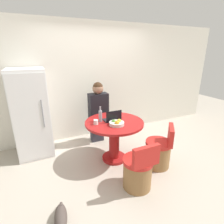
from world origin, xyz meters
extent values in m
plane|color=#B2A899|center=(0.00, 0.00, 0.00)|extent=(12.00, 12.00, 0.00)
cube|color=silver|center=(0.00, 1.46, 1.30)|extent=(7.00, 0.06, 2.60)
cube|color=white|center=(-1.41, 1.07, 0.84)|extent=(0.64, 0.67, 1.69)
cube|color=silver|center=(-1.41, 0.73, 0.84)|extent=(0.61, 0.01, 1.59)
cylinder|color=gray|center=(-1.21, 0.72, 0.93)|extent=(0.02, 0.02, 0.51)
cylinder|color=maroon|center=(-0.06, 0.21, 0.03)|extent=(0.46, 0.46, 0.05)
cylinder|color=maroon|center=(-0.06, 0.21, 0.39)|extent=(0.19, 0.19, 0.69)
cylinder|color=maroon|center=(-0.06, 0.21, 0.76)|extent=(1.05, 1.05, 0.04)
cylinder|color=olive|center=(-0.05, -0.60, 0.21)|extent=(0.43, 0.43, 0.43)
cylinder|color=red|center=(-0.05, -0.60, 0.46)|extent=(0.45, 0.45, 0.06)
cube|color=red|center=(-0.05, -0.78, 0.63)|extent=(0.41, 0.08, 0.30)
cylinder|color=olive|center=(0.56, -0.30, 0.21)|extent=(0.43, 0.43, 0.43)
cylinder|color=red|center=(0.56, -0.30, 0.46)|extent=(0.45, 0.45, 0.06)
cube|color=red|center=(0.70, -0.41, 0.63)|extent=(0.31, 0.36, 0.30)
cube|color=#2D2D38|center=(-0.11, 1.05, 0.24)|extent=(0.28, 0.16, 0.48)
cube|color=#2D2D38|center=(-0.11, 0.99, 0.55)|extent=(0.32, 0.36, 0.14)
cube|color=black|center=(-0.11, 0.91, 0.88)|extent=(0.40, 0.22, 0.52)
sphere|color=#936B51|center=(-0.11, 0.91, 1.25)|extent=(0.23, 0.23, 0.23)
sphere|color=#382314|center=(-0.11, 0.91, 1.27)|extent=(0.21, 0.21, 0.21)
cube|color=#232328|center=(-0.08, 0.29, 0.78)|extent=(0.29, 0.20, 0.02)
cube|color=black|center=(-0.08, 0.18, 0.89)|extent=(0.29, 0.01, 0.19)
cylinder|color=beige|center=(-0.09, 0.05, 0.80)|extent=(0.26, 0.26, 0.05)
sphere|color=gold|center=(-0.03, 0.06, 0.84)|extent=(0.07, 0.07, 0.07)
sphere|color=#4C9333|center=(-0.13, 0.09, 0.83)|extent=(0.06, 0.06, 0.06)
sphere|color=orange|center=(-0.11, -0.01, 0.84)|extent=(0.08, 0.08, 0.08)
cylinder|color=white|center=(-0.40, 0.22, 0.82)|extent=(0.08, 0.08, 0.08)
cylinder|color=#9999A3|center=(-0.29, 0.31, 0.88)|extent=(0.06, 0.06, 0.20)
cylinder|color=#9999A3|center=(-0.29, 0.31, 1.02)|extent=(0.02, 0.02, 0.08)
ellipsoid|color=#473D38|center=(-1.21, -0.76, 0.09)|extent=(0.21, 0.41, 0.18)
cylinder|color=#473D38|center=(-1.18, -0.59, 0.11)|extent=(0.06, 0.17, 0.13)
camera|label=1|loc=(-1.29, -2.42, 1.96)|focal=28.00mm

